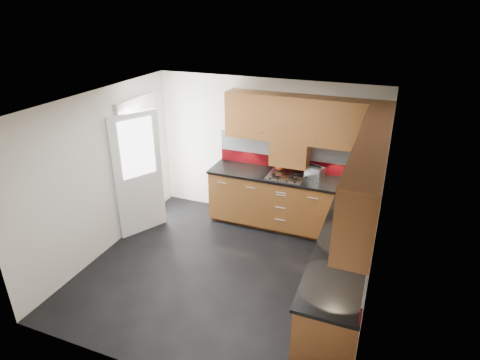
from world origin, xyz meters
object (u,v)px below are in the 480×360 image
at_px(utensil_pot, 280,165).
at_px(toaster, 315,172).
at_px(gas_hob, 286,176).
at_px(food_processor, 356,198).

height_order(utensil_pot, toaster, utensil_pot).
relative_size(gas_hob, toaster, 1.79).
xyz_separation_m(gas_hob, food_processor, (1.14, -0.63, 0.11)).
xyz_separation_m(gas_hob, toaster, (0.43, 0.11, 0.08)).
height_order(utensil_pot, food_processor, utensil_pot).
bearing_deg(toaster, gas_hob, -165.99).
xyz_separation_m(toaster, food_processor, (0.71, -0.74, 0.03)).
bearing_deg(utensil_pot, gas_hob, -50.51).
bearing_deg(gas_hob, toaster, 14.01).
relative_size(gas_hob, utensil_pot, 1.23).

